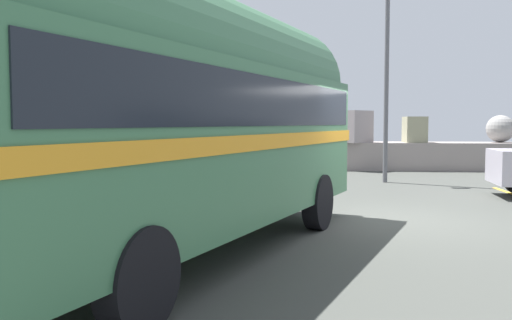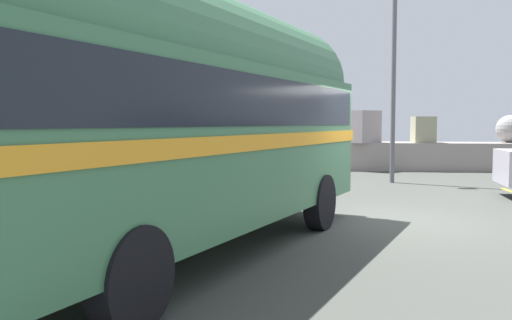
{
  "view_description": "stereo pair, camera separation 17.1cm",
  "coord_description": "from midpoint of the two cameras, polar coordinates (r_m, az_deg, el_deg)",
  "views": [
    {
      "loc": [
        -1.49,
        -10.53,
        1.87
      ],
      "look_at": [
        -2.17,
        -2.6,
        1.34
      ],
      "focal_mm": 38.94,
      "sensor_mm": 36.0,
      "label": 1
    },
    {
      "loc": [
        -1.32,
        -10.52,
        1.87
      ],
      "look_at": [
        -2.17,
        -2.6,
        1.34
      ],
      "focal_mm": 38.94,
      "sensor_mm": 36.0,
      "label": 2
    }
  ],
  "objects": [
    {
      "name": "lamp_post",
      "position": [
        17.71,
        13.91,
        9.75
      ],
      "size": [
        1.1,
        0.25,
        6.63
      ],
      "color": "#5B5B60",
      "rests_on": "ground"
    },
    {
      "name": "breakwater",
      "position": [
        22.4,
        9.17,
        0.83
      ],
      "size": [
        31.36,
        2.32,
        2.41
      ],
      "color": "gray",
      "rests_on": "ground"
    },
    {
      "name": "vintage_coach",
      "position": [
        7.71,
        -6.79,
        5.14
      ],
      "size": [
        5.08,
        8.89,
        3.7
      ],
      "rotation": [
        0.0,
        0.0,
        -0.33
      ],
      "color": "black",
      "rests_on": "ground"
    },
    {
      "name": "ground",
      "position": [
        10.78,
        13.58,
        -6.21
      ],
      "size": [
        32.0,
        26.0,
        0.02
      ],
      "color": "#40423D"
    }
  ]
}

